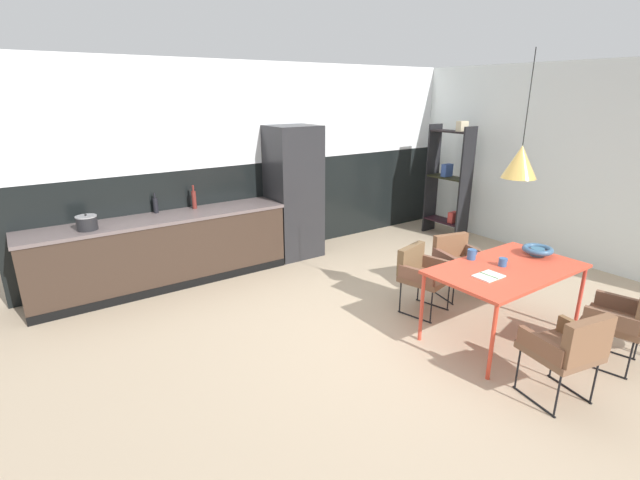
# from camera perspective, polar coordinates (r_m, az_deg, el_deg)

# --- Properties ---
(ground_plane) EXTENTS (8.94, 8.94, 0.00)m
(ground_plane) POSITION_cam_1_polar(r_m,az_deg,el_deg) (4.91, 11.45, -10.84)
(ground_plane) COLOR tan
(back_wall_splashback_dark) EXTENTS (6.87, 0.12, 1.38)m
(back_wall_splashback_dark) POSITION_cam_1_polar(r_m,az_deg,el_deg) (6.91, -6.28, 4.10)
(back_wall_splashback_dark) COLOR black
(back_wall_splashback_dark) RESTS_ON ground
(back_wall_panel_upper) EXTENTS (6.87, 0.12, 1.38)m
(back_wall_panel_upper) POSITION_cam_1_polar(r_m,az_deg,el_deg) (6.71, -6.69, 15.58)
(back_wall_panel_upper) COLOR silver
(back_wall_panel_upper) RESTS_ON back_wall_splashback_dark
(side_wall_right) EXTENTS (0.12, 6.11, 2.75)m
(side_wall_right) POSITION_cam_1_polar(r_m,az_deg,el_deg) (7.24, 31.31, 7.81)
(side_wall_right) COLOR silver
(side_wall_right) RESTS_ON ground
(kitchen_counter) EXTENTS (3.15, 0.63, 0.89)m
(kitchen_counter) POSITION_cam_1_polar(r_m,az_deg,el_deg) (6.04, -18.99, -1.30)
(kitchen_counter) COLOR #34261D
(kitchen_counter) RESTS_ON ground
(refrigerator_column) EXTENTS (0.69, 0.60, 1.91)m
(refrigerator_column) POSITION_cam_1_polar(r_m,az_deg,el_deg) (6.64, -3.31, 5.96)
(refrigerator_column) COLOR #232326
(refrigerator_column) RESTS_ON ground
(dining_table) EXTENTS (1.52, 0.87, 0.74)m
(dining_table) POSITION_cam_1_polar(r_m,az_deg,el_deg) (4.75, 22.38, -3.73)
(dining_table) COLOR #D8462F
(dining_table) RESTS_ON ground
(armchair_facing_counter) EXTENTS (0.58, 0.57, 0.72)m
(armchair_facing_counter) POSITION_cam_1_polar(r_m,az_deg,el_deg) (5.65, 16.75, -1.99)
(armchair_facing_counter) COLOR brown
(armchair_facing_counter) RESTS_ON ground
(armchair_corner_seat) EXTENTS (0.57, 0.57, 0.80)m
(armchair_corner_seat) POSITION_cam_1_polar(r_m,az_deg,el_deg) (4.81, 34.09, -7.76)
(armchair_corner_seat) COLOR brown
(armchair_corner_seat) RESTS_ON ground
(armchair_near_window) EXTENTS (0.58, 0.57, 0.73)m
(armchair_near_window) POSITION_cam_1_polar(r_m,az_deg,el_deg) (5.12, 12.52, -3.67)
(armchair_near_window) COLOR brown
(armchair_near_window) RESTS_ON ground
(armchair_head_of_table) EXTENTS (0.56, 0.55, 0.78)m
(armchair_head_of_table) POSITION_cam_1_polar(r_m,az_deg,el_deg) (4.03, 28.91, -11.54)
(armchair_head_of_table) COLOR brown
(armchair_head_of_table) RESTS_ON ground
(fruit_bowl) EXTENTS (0.30, 0.30, 0.09)m
(fruit_bowl) POSITION_cam_1_polar(r_m,az_deg,el_deg) (5.18, 25.66, -1.14)
(fruit_bowl) COLOR #33607F
(fruit_bowl) RESTS_ON dining_table
(open_book) EXTENTS (0.26, 0.19, 0.02)m
(open_book) POSITION_cam_1_polar(r_m,az_deg,el_deg) (4.44, 20.41, -4.27)
(open_book) COLOR white
(open_book) RESTS_ON dining_table
(mug_wide_latte) EXTENTS (0.13, 0.09, 0.10)m
(mug_wide_latte) POSITION_cam_1_polar(r_m,az_deg,el_deg) (4.82, 18.52, -1.71)
(mug_wide_latte) COLOR #335B93
(mug_wide_latte) RESTS_ON dining_table
(mug_dark_espresso) EXTENTS (0.12, 0.08, 0.08)m
(mug_dark_espresso) POSITION_cam_1_polar(r_m,az_deg,el_deg) (4.75, 21.99, -2.58)
(mug_dark_espresso) COLOR #335B93
(mug_dark_espresso) RESTS_ON dining_table
(cooking_pot) EXTENTS (0.22, 0.22, 0.18)m
(cooking_pot) POSITION_cam_1_polar(r_m,az_deg,el_deg) (5.66, -27.23, 1.93)
(cooking_pot) COLOR black
(cooking_pot) RESTS_ON kitchen_counter
(bottle_wine_green) EXTENTS (0.06, 0.06, 0.25)m
(bottle_wine_green) POSITION_cam_1_polar(r_m,az_deg,el_deg) (6.11, -19.95, 4.15)
(bottle_wine_green) COLOR black
(bottle_wine_green) RESTS_ON kitchen_counter
(bottle_spice_small) EXTENTS (0.06, 0.06, 0.31)m
(bottle_spice_small) POSITION_cam_1_polar(r_m,az_deg,el_deg) (6.18, -15.54, 4.96)
(bottle_spice_small) COLOR maroon
(bottle_spice_small) RESTS_ON kitchen_counter
(open_shelf_unit) EXTENTS (0.30, 0.74, 1.91)m
(open_shelf_unit) POSITION_cam_1_polar(r_m,az_deg,el_deg) (7.88, 15.90, 7.33)
(open_shelf_unit) COLOR black
(open_shelf_unit) RESTS_ON ground
(pendant_lamp_over_table_near) EXTENTS (0.31, 0.31, 1.10)m
(pendant_lamp_over_table_near) POSITION_cam_1_polar(r_m,az_deg,el_deg) (4.50, 23.87, 8.97)
(pendant_lamp_over_table_near) COLOR black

